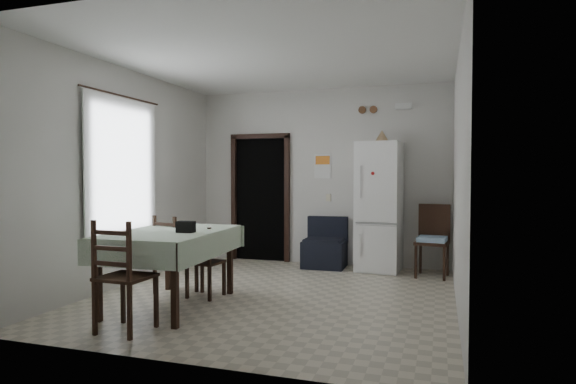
% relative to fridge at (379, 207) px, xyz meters
% --- Properties ---
extents(ground, '(4.50, 4.50, 0.00)m').
position_rel_fridge_xyz_m(ground, '(-1.02, -1.93, -0.99)').
color(ground, beige).
rests_on(ground, ground).
extents(ceiling, '(4.20, 4.50, 0.02)m').
position_rel_fridge_xyz_m(ceiling, '(-1.02, -1.93, 1.91)').
color(ceiling, white).
rests_on(ceiling, ground).
extents(wall_back, '(4.20, 0.02, 2.90)m').
position_rel_fridge_xyz_m(wall_back, '(-1.02, 0.32, 0.46)').
color(wall_back, silver).
rests_on(wall_back, ground).
extents(wall_front, '(4.20, 0.02, 2.90)m').
position_rel_fridge_xyz_m(wall_front, '(-1.02, -4.18, 0.46)').
color(wall_front, silver).
rests_on(wall_front, ground).
extents(wall_left, '(0.02, 4.50, 2.90)m').
position_rel_fridge_xyz_m(wall_left, '(-3.12, -1.93, 0.46)').
color(wall_left, silver).
rests_on(wall_left, ground).
extents(wall_right, '(0.02, 4.50, 2.90)m').
position_rel_fridge_xyz_m(wall_right, '(1.08, -1.93, 0.46)').
color(wall_right, silver).
rests_on(wall_right, ground).
extents(doorway, '(1.06, 0.52, 2.22)m').
position_rel_fridge_xyz_m(doorway, '(-2.07, 0.52, 0.07)').
color(doorway, black).
rests_on(doorway, ground).
extents(window_recess, '(0.10, 1.20, 1.60)m').
position_rel_fridge_xyz_m(window_recess, '(-3.17, -2.13, 0.56)').
color(window_recess, silver).
rests_on(window_recess, ground).
extents(curtain, '(0.02, 1.45, 1.85)m').
position_rel_fridge_xyz_m(curtain, '(-3.06, -2.13, 0.56)').
color(curtain, white).
rests_on(curtain, ground).
extents(curtain_rod, '(0.02, 1.60, 0.02)m').
position_rel_fridge_xyz_m(curtain_rod, '(-3.05, -2.13, 1.51)').
color(curtain_rod, black).
rests_on(curtain_rod, ground).
extents(calendar, '(0.28, 0.02, 0.40)m').
position_rel_fridge_xyz_m(calendar, '(-0.97, 0.31, 0.63)').
color(calendar, white).
rests_on(calendar, ground).
extents(calendar_image, '(0.24, 0.01, 0.14)m').
position_rel_fridge_xyz_m(calendar_image, '(-0.97, 0.30, 0.73)').
color(calendar_image, orange).
rests_on(calendar_image, ground).
extents(light_switch, '(0.08, 0.02, 0.12)m').
position_rel_fridge_xyz_m(light_switch, '(-0.87, 0.31, 0.11)').
color(light_switch, beige).
rests_on(light_switch, ground).
extents(vent_left, '(0.12, 0.03, 0.12)m').
position_rel_fridge_xyz_m(vent_left, '(-0.32, 0.30, 1.53)').
color(vent_left, brown).
rests_on(vent_left, ground).
extents(vent_right, '(0.12, 0.03, 0.12)m').
position_rel_fridge_xyz_m(vent_right, '(-0.14, 0.30, 1.53)').
color(vent_right, brown).
rests_on(vent_right, ground).
extents(emergency_light, '(0.25, 0.07, 0.09)m').
position_rel_fridge_xyz_m(emergency_light, '(0.33, 0.28, 1.56)').
color(emergency_light, white).
rests_on(emergency_light, ground).
extents(fridge, '(0.70, 0.70, 1.98)m').
position_rel_fridge_xyz_m(fridge, '(0.00, 0.00, 0.00)').
color(fridge, white).
rests_on(fridge, ground).
extents(tan_cone, '(0.24, 0.24, 0.18)m').
position_rel_fridge_xyz_m(tan_cone, '(0.03, 0.03, 1.08)').
color(tan_cone, tan).
rests_on(tan_cone, fridge).
extents(navy_seat, '(0.67, 0.65, 0.79)m').
position_rel_fridge_xyz_m(navy_seat, '(-0.86, 0.00, -0.59)').
color(navy_seat, black).
rests_on(navy_seat, ground).
extents(corner_chair, '(0.51, 0.51, 1.05)m').
position_rel_fridge_xyz_m(corner_chair, '(0.79, -0.25, -0.47)').
color(corner_chair, black).
rests_on(corner_chair, ground).
extents(dining_table, '(1.14, 1.67, 0.85)m').
position_rel_fridge_xyz_m(dining_table, '(-1.97, -2.75, -0.57)').
color(dining_table, '#ACC1A5').
rests_on(dining_table, ground).
extents(black_bag, '(0.19, 0.12, 0.12)m').
position_rel_fridge_xyz_m(black_bag, '(-1.74, -2.84, -0.08)').
color(black_bag, black).
rests_on(black_bag, dining_table).
extents(dining_chair_far_left, '(0.52, 0.52, 0.98)m').
position_rel_fridge_xyz_m(dining_chair_far_left, '(-2.24, -2.20, -0.50)').
color(dining_chair_far_left, black).
rests_on(dining_chair_far_left, ground).
extents(dining_chair_far_right, '(0.41, 0.41, 0.86)m').
position_rel_fridge_xyz_m(dining_chair_far_right, '(-1.80, -2.26, -0.56)').
color(dining_chair_far_right, black).
rests_on(dining_chair_far_right, ground).
extents(dining_chair_near_head, '(0.48, 0.48, 1.06)m').
position_rel_fridge_xyz_m(dining_chair_near_head, '(-1.91, -3.64, -0.46)').
color(dining_chair_near_head, black).
rests_on(dining_chair_near_head, ground).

